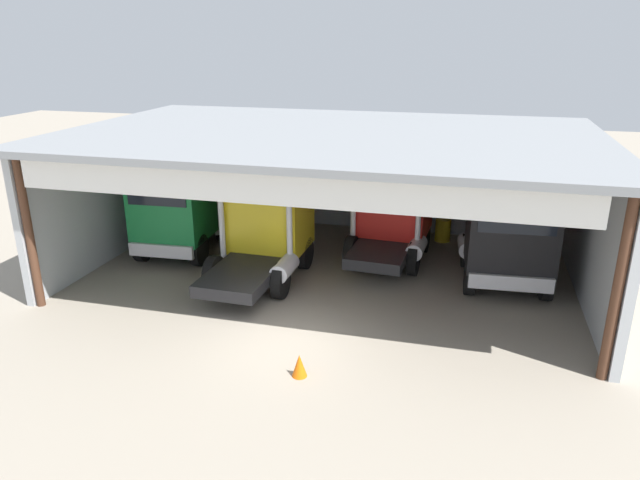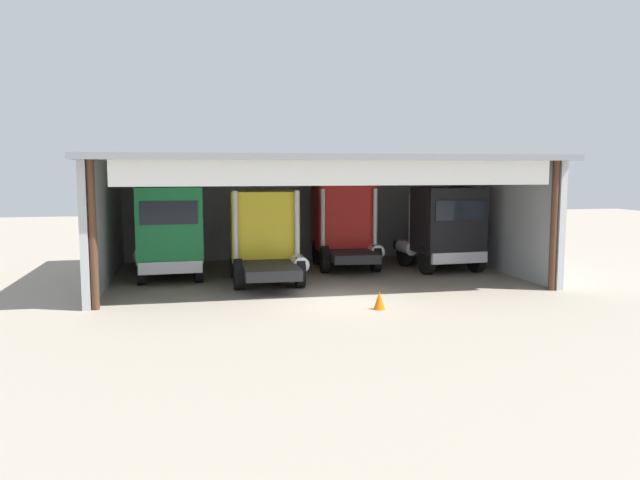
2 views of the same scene
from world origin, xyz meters
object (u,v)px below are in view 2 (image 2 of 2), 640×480
Objects in this scene: traffic_cone at (379,300)px; oil_drum at (368,250)px; truck_red_center_bay at (344,222)px; truck_black_right_bay at (444,228)px; tool_cart at (323,249)px; truck_green_left_bay at (168,232)px; truck_yellow_center_left_bay at (265,235)px.

oil_drum is at bearing 75.78° from traffic_cone.
truck_black_right_bay is at bearing -22.71° from truck_red_center_bay.
oil_drum reaches higher than traffic_cone.
truck_red_center_bay is 4.94× the size of tool_cart.
truck_black_right_bay is (11.20, 0.01, -0.04)m from truck_green_left_bay.
truck_green_left_bay is at bearing -162.02° from truck_red_center_bay.
truck_green_left_bay reaches higher than oil_drum.
truck_black_right_bay is 5.59× the size of oil_drum.
truck_yellow_center_left_bay reaches higher than tool_cart.
truck_red_center_bay is at bearing -77.27° from tool_cart.
truck_black_right_bay is 4.85× the size of tool_cart.
truck_yellow_center_left_bay is at bearing -140.60° from truck_red_center_bay.
truck_yellow_center_left_bay is 1.06× the size of truck_black_right_bay.
truck_green_left_bay is 3.71m from truck_yellow_center_left_bay.
truck_yellow_center_left_bay is (3.61, -0.83, -0.08)m from truck_green_left_bay.
truck_yellow_center_left_bay is at bearing 163.87° from truck_green_left_bay.
traffic_cone is at bearing -62.43° from truck_yellow_center_left_bay.
traffic_cone is (-0.96, -8.40, -1.67)m from truck_red_center_bay.
truck_yellow_center_left_bay is at bearing 116.32° from traffic_cone.
truck_yellow_center_left_bay is at bearing -124.17° from tool_cart.
truck_black_right_bay reaches higher than oil_drum.
tool_cart is at bearing -153.02° from truck_green_left_bay.
truck_red_center_bay is at bearing -168.86° from truck_green_left_bay.
truck_yellow_center_left_bay is 7.63m from truck_black_right_bay.
traffic_cone is (-4.77, -6.52, -1.52)m from truck_black_right_bay.
truck_red_center_bay is at bearing -30.18° from truck_black_right_bay.
truck_green_left_bay is at bearing -3.82° from truck_black_right_bay.
tool_cart is at bearing 57.07° from truck_yellow_center_left_bay.
oil_drum is 0.87× the size of tool_cart.
truck_yellow_center_left_bay is 5.99m from tool_cart.
truck_green_left_bay is 1.02× the size of truck_yellow_center_left_bay.
tool_cart is at bearing 106.33° from truck_red_center_bay.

